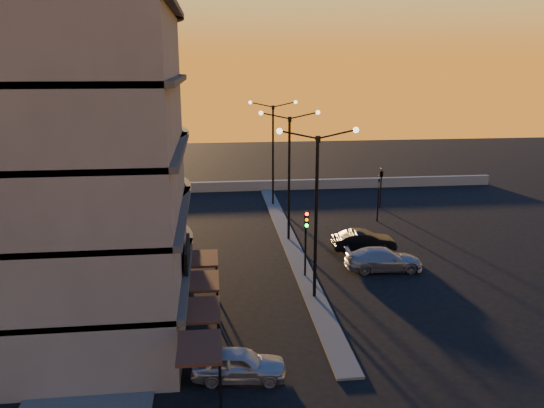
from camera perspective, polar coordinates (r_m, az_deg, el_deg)
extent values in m
plane|color=black|center=(30.16, 4.56, -10.03)|extent=(120.00, 120.00, 0.00)
cube|color=#50504E|center=(33.68, -14.79, -7.64)|extent=(5.00, 40.00, 0.12)
cube|color=#50504E|center=(39.29, 1.79, -3.83)|extent=(1.20, 36.00, 0.12)
cube|color=gray|center=(54.70, 1.46, 2.07)|extent=(44.00, 0.50, 1.00)
cylinder|color=#69635C|center=(30.04, -23.76, 13.32)|extent=(14.00, 14.00, 25.00)
cube|color=#69635C|center=(25.28, -27.04, 12.88)|extent=(14.00, 10.00, 25.00)
cylinder|color=black|center=(32.04, -21.71, -6.47)|extent=(14.16, 14.16, 2.40)
cube|color=black|center=(26.46, -9.10, -5.41)|extent=(0.15, 3.20, 1.20)
cylinder|color=black|center=(28.55, 4.75, -1.82)|extent=(0.18, 0.18, 9.00)
cube|color=black|center=(27.61, 4.95, 6.95)|extent=(0.25, 0.25, 0.35)
sphere|color=#FFE5B2|center=(27.22, 0.80, 7.85)|extent=(0.32, 0.32, 0.32)
sphere|color=#FFE5B2|center=(28.01, 9.02, 7.87)|extent=(0.32, 0.32, 0.32)
cylinder|color=black|center=(38.09, 1.84, 2.50)|extent=(0.18, 0.18, 9.00)
cube|color=black|center=(37.39, 1.90, 9.10)|extent=(0.25, 0.25, 0.35)
sphere|color=#FFE5B2|center=(37.11, -1.19, 9.76)|extent=(0.32, 0.32, 0.32)
sphere|color=#FFE5B2|center=(37.69, 4.96, 9.79)|extent=(0.32, 0.32, 0.32)
cylinder|color=black|center=(47.82, 0.11, 5.08)|extent=(0.18, 0.18, 9.00)
cube|color=black|center=(47.26, 0.11, 10.35)|extent=(0.25, 0.25, 0.35)
sphere|color=#FFE5B2|center=(47.04, -2.36, 10.86)|extent=(0.32, 0.32, 0.32)
sphere|color=#FFE5B2|center=(47.50, 2.55, 10.90)|extent=(0.32, 0.32, 0.32)
cylinder|color=black|center=(32.27, 3.61, -5.22)|extent=(0.12, 0.12, 3.20)
cube|color=black|center=(31.42, 3.73, -1.65)|extent=(0.28, 0.16, 1.00)
sphere|color=#FF0C05|center=(31.23, 3.77, -1.09)|extent=(0.20, 0.20, 0.20)
sphere|color=orange|center=(31.33, 3.76, -1.71)|extent=(0.20, 0.20, 0.20)
sphere|color=#0CFF26|center=(31.43, 3.75, -2.32)|extent=(0.20, 0.20, 0.20)
cylinder|color=black|center=(44.42, 11.32, -0.08)|extent=(0.12, 0.12, 2.80)
imported|color=black|center=(44.00, 11.44, 2.18)|extent=(0.13, 0.16, 0.80)
cylinder|color=black|center=(48.56, 11.59, 1.19)|extent=(0.12, 0.12, 2.80)
imported|color=black|center=(48.17, 11.70, 3.27)|extent=(0.42, 1.99, 0.80)
imported|color=#A4A6AB|center=(22.93, -3.56, -16.81)|extent=(4.07, 1.99, 1.34)
imported|color=black|center=(37.47, 9.83, -3.93)|extent=(4.40, 1.57, 1.45)
imported|color=#999AA0|center=(34.37, 11.91, -5.83)|extent=(4.96, 2.24, 1.41)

